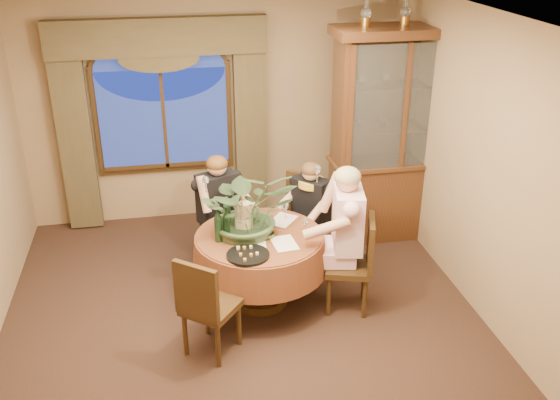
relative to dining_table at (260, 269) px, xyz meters
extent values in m
plane|color=black|center=(-0.21, -0.37, -0.38)|extent=(5.00, 5.00, 0.00)
plane|color=#907350|center=(-0.21, 2.13, 1.02)|extent=(4.50, 0.00, 4.50)
plane|color=#907350|center=(2.04, -0.37, 1.02)|extent=(0.00, 5.00, 5.00)
plane|color=white|center=(-0.21, -0.37, 2.42)|extent=(5.00, 5.00, 0.00)
cube|color=#433A23|center=(-1.84, 2.01, 0.80)|extent=(0.38, 0.14, 2.32)
cube|color=#433A23|center=(0.22, 2.01, 0.80)|extent=(0.38, 0.14, 2.32)
cylinder|color=maroon|center=(0.00, 0.00, 0.00)|extent=(1.69, 1.69, 0.75)
cube|color=#3E2314|center=(1.75, 1.16, 0.85)|extent=(1.51, 0.59, 2.45)
cube|color=black|center=(0.82, -0.25, 0.10)|extent=(0.52, 0.52, 0.96)
cube|color=black|center=(0.53, 0.74, 0.10)|extent=(0.59, 0.59, 0.96)
cube|color=black|center=(-0.27, 0.86, 0.10)|extent=(0.53, 0.53, 0.96)
cube|color=black|center=(-0.53, -0.67, 0.10)|extent=(0.59, 0.59, 0.96)
imported|color=#3A5533|center=(-0.09, 0.08, 0.96)|extent=(0.89, 0.99, 0.77)
imported|color=#52572C|center=(0.06, -0.06, 0.40)|extent=(0.15, 0.15, 0.05)
cylinder|color=black|center=(-0.16, -0.38, 0.39)|extent=(0.39, 0.39, 0.02)
cylinder|color=black|center=(-0.28, 0.21, 0.54)|extent=(0.07, 0.07, 0.33)
cylinder|color=black|center=(-0.31, -0.05, 0.54)|extent=(0.07, 0.07, 0.33)
cylinder|color=black|center=(-0.39, -0.05, 0.54)|extent=(0.07, 0.07, 0.33)
cylinder|color=tan|center=(-0.19, 0.08, 0.54)|extent=(0.07, 0.07, 0.33)
cube|color=white|center=(0.20, -0.21, 0.38)|extent=(0.24, 0.32, 0.00)
cube|color=white|center=(0.28, 0.26, 0.38)|extent=(0.35, 0.37, 0.00)
cube|color=white|center=(-0.09, -0.28, 0.38)|extent=(0.25, 0.32, 0.00)
camera|label=1|loc=(-0.79, -5.18, 3.19)|focal=40.00mm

